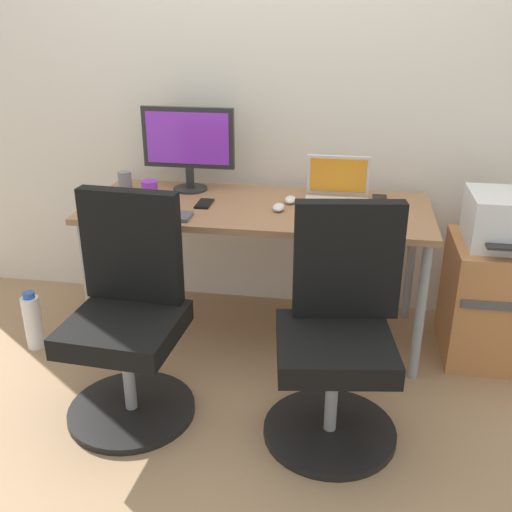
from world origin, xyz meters
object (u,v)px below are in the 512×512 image
object	(u,v)px
printer	(510,220)
coffee_mug	(150,190)
water_bottle_on_floor	(33,321)
side_cabinet	(496,300)
office_chair_left	(128,319)
desktop_monitor	(188,143)
office_chair_right	(338,337)
open_laptop	(337,193)

from	to	relation	value
printer	coffee_mug	size ratio (longest dim) A/B	4.35
water_bottle_on_floor	side_cabinet	bearing A→B (deg)	8.08
office_chair_left	printer	world-z (taller)	office_chair_left
side_cabinet	desktop_monitor	distance (m)	1.72
office_chair_left	water_bottle_on_floor	distance (m)	0.81
side_cabinet	printer	bearing A→B (deg)	-90.00
water_bottle_on_floor	coffee_mug	distance (m)	0.89
printer	desktop_monitor	xyz separation A→B (m)	(-1.57, 0.21, 0.25)
office_chair_left	printer	distance (m)	1.77
office_chair_right	printer	bearing A→B (deg)	42.77
desktop_monitor	office_chair_right	bearing A→B (deg)	-47.54
side_cabinet	coffee_mug	world-z (taller)	coffee_mug
office_chair_left	side_cabinet	world-z (taller)	office_chair_left
printer	open_laptop	bearing A→B (deg)	172.30
office_chair_left	office_chair_right	size ratio (longest dim) A/B	1.00
water_bottle_on_floor	office_chair_right	bearing A→B (deg)	-13.57
side_cabinet	desktop_monitor	xyz separation A→B (m)	(-1.57, 0.21, 0.67)
office_chair_right	coffee_mug	world-z (taller)	office_chair_right
office_chair_right	side_cabinet	bearing A→B (deg)	42.81
office_chair_left	water_bottle_on_floor	bearing A→B (deg)	151.13
water_bottle_on_floor	desktop_monitor	size ratio (longest dim) A/B	0.65
office_chair_left	coffee_mug	world-z (taller)	office_chair_left
office_chair_left	coffee_mug	size ratio (longest dim) A/B	10.22
water_bottle_on_floor	open_laptop	xyz separation A→B (m)	(1.47, 0.43, 0.62)
office_chair_left	open_laptop	bearing A→B (deg)	44.69
office_chair_right	printer	world-z (taller)	office_chair_right
open_laptop	coffee_mug	size ratio (longest dim) A/B	3.37
side_cabinet	water_bottle_on_floor	bearing A→B (deg)	-171.92
office_chair_left	office_chair_right	world-z (taller)	same
office_chair_right	water_bottle_on_floor	bearing A→B (deg)	166.43
water_bottle_on_floor	coffee_mug	size ratio (longest dim) A/B	3.37
desktop_monitor	coffee_mug	distance (m)	0.32
office_chair_left	office_chair_right	distance (m)	0.86
open_laptop	side_cabinet	bearing A→B (deg)	-7.63
water_bottle_on_floor	coffee_mug	xyz separation A→B (m)	(0.54, 0.35, 0.61)
office_chair_right	open_laptop	world-z (taller)	office_chair_right
open_laptop	office_chair_left	bearing A→B (deg)	-135.31
desktop_monitor	side_cabinet	bearing A→B (deg)	-7.71
office_chair_left	printer	xyz separation A→B (m)	(1.60, 0.69, 0.29)
office_chair_left	side_cabinet	distance (m)	1.75
side_cabinet	printer	xyz separation A→B (m)	(0.00, -0.00, 0.41)
office_chair_left	office_chair_right	bearing A→B (deg)	-0.04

